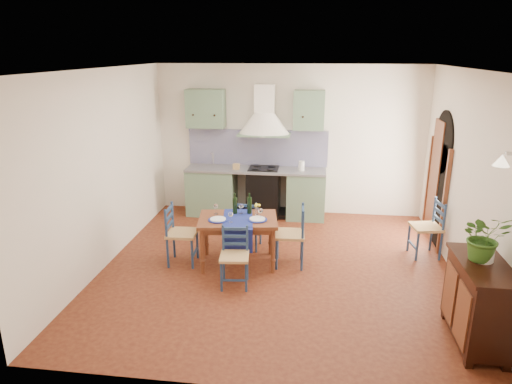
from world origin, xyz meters
The scene contains 13 objects.
floor centered at (0.00, 0.00, 0.00)m, with size 5.00×5.00×0.00m, color #44150E.
back_wall centered at (-0.47, 2.29, 1.05)m, with size 5.00×0.96×2.80m.
right_wall centered at (2.50, 0.28, 1.34)m, with size 0.26×5.00×2.80m.
left_wall centered at (-2.50, 0.00, 1.40)m, with size 0.04×5.00×2.80m, color silver.
ceiling centered at (0.00, 0.00, 2.80)m, with size 5.00×5.00×0.01m, color silver.
dining_table centered at (-0.58, 0.09, 0.63)m, with size 1.22×0.95×1.03m.
chair_near centered at (-0.52, -0.56, 0.42)m, with size 0.41×0.41×0.81m.
chair_far centered at (-0.52, 0.65, 0.42)m, with size 0.41×0.41×0.82m.
chair_left centered at (-1.43, -0.01, 0.46)m, with size 0.44×0.44×0.90m.
chair_right centered at (0.20, 0.15, 0.47)m, with size 0.44×0.44×0.91m.
chair_spare centered at (2.23, 0.73, 0.46)m, with size 0.48×0.48×0.89m.
sideboard centered at (2.26, -1.47, 0.51)m, with size 0.50×1.05×0.94m.
potted_plant centered at (2.25, -1.38, 1.19)m, with size 0.47×0.40×0.52m, color #315E1D.
Camera 1 is at (0.48, -5.99, 3.03)m, focal length 32.00 mm.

